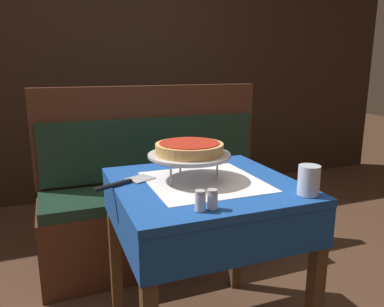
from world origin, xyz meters
TOP-DOWN VIEW (x-y plane):
  - dining_table_front at (0.00, 0.00)m, footprint 0.72×0.72m
  - dining_table_rear at (0.25, 1.57)m, footprint 0.82×0.82m
  - booth_bench at (0.03, 0.77)m, footprint 1.41×0.45m
  - back_wall_panel at (0.00, 2.12)m, footprint 6.00×0.04m
  - pizza_pan_stand at (-0.05, 0.05)m, footprint 0.34×0.34m
  - deep_dish_pizza at (-0.05, 0.05)m, footprint 0.28×0.28m
  - pizza_server at (-0.30, 0.09)m, footprint 0.26×0.16m
  - water_glass_near at (0.29, -0.28)m, footprint 0.08×0.08m
  - salt_shaker at (-0.14, -0.28)m, footprint 0.04×0.04m
  - pepper_shaker at (-0.09, -0.28)m, footprint 0.04×0.04m
  - condiment_caddy at (0.20, 1.69)m, footprint 0.15×0.15m

SIDE VIEW (x-z plane):
  - booth_bench at x=0.03m, z-range -0.21..0.87m
  - dining_table_front at x=0.00m, z-range 0.26..1.00m
  - dining_table_rear at x=0.25m, z-range 0.27..1.00m
  - pizza_server at x=-0.30m, z-range 0.74..0.75m
  - condiment_caddy at x=0.20m, z-range 0.69..0.86m
  - pepper_shaker at x=-0.09m, z-range 0.74..0.81m
  - salt_shaker at x=-0.14m, z-range 0.74..0.81m
  - water_glass_near at x=0.29m, z-range 0.74..0.85m
  - pizza_pan_stand at x=-0.05m, z-range 0.78..0.89m
  - deep_dish_pizza at x=-0.05m, z-range 0.85..0.90m
  - back_wall_panel at x=0.00m, z-range 0.00..2.40m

